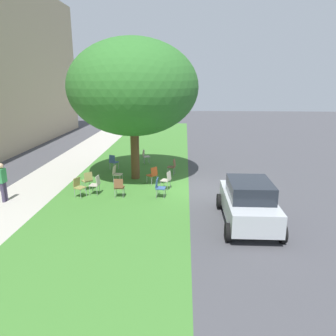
{
  "coord_description": "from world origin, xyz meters",
  "views": [
    {
      "loc": [
        -15.01,
        0.44,
        5.06
      ],
      "look_at": [
        0.52,
        1.23,
        0.84
      ],
      "focal_mm": 35.0,
      "sensor_mm": 36.0,
      "label": 1
    }
  ],
  "objects_px": {
    "chair_4": "(79,186)",
    "chair_8": "(159,186)",
    "chair_9": "(96,183)",
    "chair_5": "(116,173)",
    "pedestrian_0": "(3,181)",
    "parked_car": "(248,202)",
    "chair_6": "(145,155)",
    "chair_0": "(153,174)",
    "street_tree": "(133,88)",
    "chair_2": "(119,186)",
    "chair_10": "(113,161)",
    "chair_3": "(88,179)",
    "chair_1": "(173,166)",
    "chair_7": "(167,179)"
  },
  "relations": [
    {
      "from": "chair_4",
      "to": "chair_8",
      "type": "height_order",
      "value": "same"
    },
    {
      "from": "chair_9",
      "to": "chair_5",
      "type": "bearing_deg",
      "value": -17.97
    },
    {
      "from": "chair_9",
      "to": "pedestrian_0",
      "type": "bearing_deg",
      "value": 106.55
    },
    {
      "from": "parked_car",
      "to": "pedestrian_0",
      "type": "xyz_separation_m",
      "value": [
        1.74,
        9.96,
        0.09
      ]
    },
    {
      "from": "chair_6",
      "to": "chair_8",
      "type": "relative_size",
      "value": 1.0
    },
    {
      "from": "chair_6",
      "to": "chair_8",
      "type": "distance_m",
      "value": 6.13
    },
    {
      "from": "chair_4",
      "to": "chair_0",
      "type": "bearing_deg",
      "value": -56.83
    },
    {
      "from": "street_tree",
      "to": "chair_2",
      "type": "relative_size",
      "value": 8.02
    },
    {
      "from": "chair_2",
      "to": "chair_6",
      "type": "xyz_separation_m",
      "value": [
        6.07,
        -0.44,
        0.0
      ]
    },
    {
      "from": "chair_5",
      "to": "parked_car",
      "type": "bearing_deg",
      "value": -128.81
    },
    {
      "from": "chair_6",
      "to": "parked_car",
      "type": "relative_size",
      "value": 0.24
    },
    {
      "from": "chair_10",
      "to": "chair_5",
      "type": "bearing_deg",
      "value": -164.39
    },
    {
      "from": "chair_8",
      "to": "pedestrian_0",
      "type": "distance_m",
      "value": 6.63
    },
    {
      "from": "chair_3",
      "to": "chair_8",
      "type": "distance_m",
      "value": 3.55
    },
    {
      "from": "chair_2",
      "to": "chair_8",
      "type": "height_order",
      "value": "same"
    },
    {
      "from": "street_tree",
      "to": "chair_4",
      "type": "bearing_deg",
      "value": 144.85
    },
    {
      "from": "pedestrian_0",
      "to": "parked_car",
      "type": "bearing_deg",
      "value": -99.89
    },
    {
      "from": "chair_6",
      "to": "chair_10",
      "type": "distance_m",
      "value": 2.26
    },
    {
      "from": "street_tree",
      "to": "chair_8",
      "type": "bearing_deg",
      "value": -152.67
    },
    {
      "from": "street_tree",
      "to": "chair_9",
      "type": "bearing_deg",
      "value": 151.38
    },
    {
      "from": "chair_1",
      "to": "chair_4",
      "type": "height_order",
      "value": "same"
    },
    {
      "from": "chair_8",
      "to": "parked_car",
      "type": "xyz_separation_m",
      "value": [
        -2.57,
        -3.39,
        0.32
      ]
    },
    {
      "from": "chair_2",
      "to": "pedestrian_0",
      "type": "height_order",
      "value": "pedestrian_0"
    },
    {
      "from": "chair_1",
      "to": "chair_2",
      "type": "bearing_deg",
      "value": 148.93
    },
    {
      "from": "chair_1",
      "to": "chair_2",
      "type": "relative_size",
      "value": 1.0
    },
    {
      "from": "street_tree",
      "to": "pedestrian_0",
      "type": "bearing_deg",
      "value": 125.94
    },
    {
      "from": "chair_0",
      "to": "chair_6",
      "type": "height_order",
      "value": "same"
    },
    {
      "from": "chair_3",
      "to": "pedestrian_0",
      "type": "distance_m",
      "value": 3.57
    },
    {
      "from": "street_tree",
      "to": "chair_9",
      "type": "height_order",
      "value": "street_tree"
    },
    {
      "from": "street_tree",
      "to": "chair_1",
      "type": "distance_m",
      "value": 4.64
    },
    {
      "from": "chair_3",
      "to": "chair_10",
      "type": "distance_m",
      "value": 3.64
    },
    {
      "from": "chair_3",
      "to": "chair_8",
      "type": "bearing_deg",
      "value": -103.82
    },
    {
      "from": "chair_8",
      "to": "parked_car",
      "type": "distance_m",
      "value": 4.27
    },
    {
      "from": "chair_7",
      "to": "chair_8",
      "type": "relative_size",
      "value": 1.0
    },
    {
      "from": "street_tree",
      "to": "chair_4",
      "type": "relative_size",
      "value": 8.02
    },
    {
      "from": "chair_6",
      "to": "pedestrian_0",
      "type": "relative_size",
      "value": 0.52
    },
    {
      "from": "chair_5",
      "to": "chair_9",
      "type": "xyz_separation_m",
      "value": [
        -1.77,
        0.57,
        0.0
      ]
    },
    {
      "from": "chair_0",
      "to": "chair_1",
      "type": "xyz_separation_m",
      "value": [
        1.68,
        -0.92,
        0.0
      ]
    },
    {
      "from": "chair_7",
      "to": "chair_3",
      "type": "bearing_deg",
      "value": 94.08
    },
    {
      "from": "chair_5",
      "to": "parked_car",
      "type": "distance_m",
      "value": 7.34
    },
    {
      "from": "chair_6",
      "to": "chair_9",
      "type": "xyz_separation_m",
      "value": [
        -5.73,
        1.57,
        0.0
      ]
    },
    {
      "from": "chair_3",
      "to": "chair_9",
      "type": "bearing_deg",
      "value": -136.79
    },
    {
      "from": "chair_1",
      "to": "chair_8",
      "type": "relative_size",
      "value": 1.0
    },
    {
      "from": "chair_0",
      "to": "chair_9",
      "type": "bearing_deg",
      "value": 124.35
    },
    {
      "from": "chair_8",
      "to": "chair_9",
      "type": "relative_size",
      "value": 1.0
    },
    {
      "from": "street_tree",
      "to": "parked_car",
      "type": "distance_m",
      "value": 8.24
    },
    {
      "from": "chair_2",
      "to": "chair_0",
      "type": "bearing_deg",
      "value": -32.92
    },
    {
      "from": "street_tree",
      "to": "chair_0",
      "type": "relative_size",
      "value": 8.02
    },
    {
      "from": "chair_10",
      "to": "pedestrian_0",
      "type": "relative_size",
      "value": 0.52
    },
    {
      "from": "chair_1",
      "to": "chair_9",
      "type": "distance_m",
      "value": 4.73
    }
  ]
}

